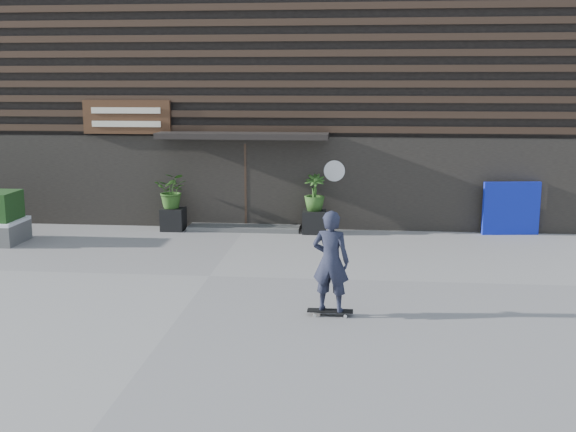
# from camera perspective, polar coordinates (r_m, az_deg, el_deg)

# --- Properties ---
(ground) EXTENTS (80.00, 80.00, 0.00)m
(ground) POSITION_cam_1_polar(r_m,az_deg,el_deg) (14.47, -6.44, -4.90)
(ground) COLOR gray
(ground) RESTS_ON ground
(entrance_step) EXTENTS (3.00, 0.80, 0.12)m
(entrance_step) POSITION_cam_1_polar(r_m,az_deg,el_deg) (18.85, -3.59, -0.96)
(entrance_step) COLOR #4C4C4A
(entrance_step) RESTS_ON ground
(planter_pot_left) EXTENTS (0.60, 0.60, 0.60)m
(planter_pot_left) POSITION_cam_1_polar(r_m,az_deg,el_deg) (19.00, -9.36, -0.25)
(planter_pot_left) COLOR black
(planter_pot_left) RESTS_ON ground
(bamboo_left) EXTENTS (0.86, 0.75, 0.96)m
(bamboo_left) POSITION_cam_1_polar(r_m,az_deg,el_deg) (18.87, -9.43, 2.07)
(bamboo_left) COLOR #2D591E
(bamboo_left) RESTS_ON planter_pot_left
(planter_pot_right) EXTENTS (0.60, 0.60, 0.60)m
(planter_pot_right) POSITION_cam_1_polar(r_m,az_deg,el_deg) (18.40, 2.16, -0.47)
(planter_pot_right) COLOR black
(planter_pot_right) RESTS_ON ground
(bamboo_right) EXTENTS (0.54, 0.54, 0.96)m
(bamboo_right) POSITION_cam_1_polar(r_m,az_deg,el_deg) (18.27, 2.18, 1.93)
(bamboo_right) COLOR #2D591E
(bamboo_right) RESTS_ON planter_pot_right
(blue_tarp) EXTENTS (1.48, 0.32, 1.39)m
(blue_tarp) POSITION_cam_1_polar(r_m,az_deg,el_deg) (19.04, 17.78, 0.60)
(blue_tarp) COLOR #0D1BB1
(blue_tarp) RESTS_ON ground
(building) EXTENTS (18.00, 11.00, 8.00)m
(building) POSITION_cam_1_polar(r_m,az_deg,el_deg) (23.76, -1.64, 11.03)
(building) COLOR black
(building) RESTS_ON ground
(skateboarder) EXTENTS (0.78, 0.54, 1.83)m
(skateboarder) POSITION_cam_1_polar(r_m,az_deg,el_deg) (11.76, 3.52, -3.72)
(skateboarder) COLOR black
(skateboarder) RESTS_ON ground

